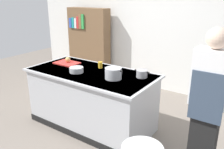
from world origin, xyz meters
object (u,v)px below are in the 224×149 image
object	(u,v)px
onion	(68,60)
mixing_bowl	(76,70)
stock_pot	(113,73)
juice_cup	(101,65)
bookshelf	(89,43)
person_chef	(208,103)
sauce_pan	(142,74)

from	to	relation	value
onion	mixing_bowl	world-z (taller)	onion
stock_pot	juice_cup	world-z (taller)	stock_pot
mixing_bowl	bookshelf	bearing A→B (deg)	125.34
person_chef	bookshelf	bearing A→B (deg)	44.31
onion	stock_pot	xyz separation A→B (m)	(1.06, -0.20, 0.01)
juice_cup	person_chef	world-z (taller)	person_chef
sauce_pan	mixing_bowl	bearing A→B (deg)	-158.44
mixing_bowl	stock_pot	bearing A→B (deg)	7.74
mixing_bowl	sauce_pan	bearing A→B (deg)	21.56
stock_pot	mixing_bowl	size ratio (longest dim) A/B	1.42
stock_pot	mixing_bowl	distance (m)	0.62
juice_cup	bookshelf	distance (m)	2.20
person_chef	bookshelf	size ratio (longest dim) A/B	1.01
onion	bookshelf	size ratio (longest dim) A/B	0.05
onion	juice_cup	world-z (taller)	onion
stock_pot	sauce_pan	xyz separation A→B (m)	(0.30, 0.28, -0.03)
sauce_pan	onion	bearing A→B (deg)	-176.59
person_chef	sauce_pan	bearing A→B (deg)	54.89
mixing_bowl	juice_cup	xyz separation A→B (m)	(0.17, 0.37, 0.01)
juice_cup	person_chef	bearing A→B (deg)	-12.26
stock_pot	bookshelf	size ratio (longest dim) A/B	0.18
juice_cup	person_chef	xyz separation A→B (m)	(1.73, -0.38, -0.04)
onion	juice_cup	distance (m)	0.63
juice_cup	sauce_pan	bearing A→B (deg)	-1.16
juice_cup	mixing_bowl	bearing A→B (deg)	-114.33
juice_cup	bookshelf	bearing A→B (deg)	134.65
person_chef	bookshelf	distance (m)	3.80
onion	sauce_pan	distance (m)	1.36
stock_pot	mixing_bowl	world-z (taller)	stock_pot
bookshelf	sauce_pan	bearing A→B (deg)	-34.62
sauce_pan	juice_cup	size ratio (longest dim) A/B	2.25
juice_cup	bookshelf	size ratio (longest dim) A/B	0.06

